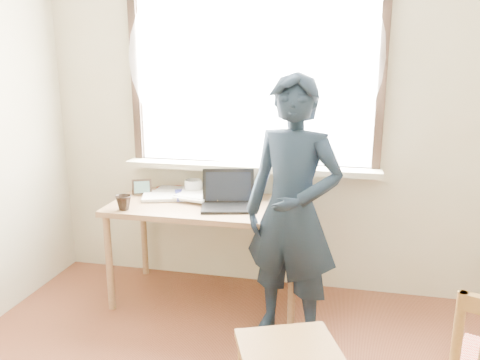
% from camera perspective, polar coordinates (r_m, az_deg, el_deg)
% --- Properties ---
extents(room_shell, '(3.52, 4.02, 2.61)m').
position_cam_1_polar(room_shell, '(1.61, -4.39, 13.02)').
color(room_shell, '#BEB799').
rests_on(room_shell, ground).
extents(desk, '(1.34, 0.67, 0.72)m').
position_cam_1_polar(desk, '(3.26, -3.89, -4.15)').
color(desk, olive).
rests_on(desk, ground).
extents(laptop, '(0.41, 0.36, 0.24)m').
position_cam_1_polar(laptop, '(3.16, -1.44, -2.26)').
color(laptop, black).
rests_on(laptop, desk).
extents(mug_white, '(0.19, 0.19, 0.11)m').
position_cam_1_polar(mug_white, '(3.48, -5.67, -0.85)').
color(mug_white, white).
rests_on(mug_white, desk).
extents(mug_dark, '(0.15, 0.15, 0.10)m').
position_cam_1_polar(mug_dark, '(3.19, -14.01, -2.70)').
color(mug_dark, black).
rests_on(mug_dark, desk).
extents(mouse, '(0.08, 0.06, 0.03)m').
position_cam_1_polar(mouse, '(3.05, 4.10, -3.72)').
color(mouse, black).
rests_on(mouse, desk).
extents(desk_clutter, '(0.70, 0.52, 0.05)m').
position_cam_1_polar(desk_clutter, '(3.44, -7.52, -1.61)').
color(desk_clutter, white).
rests_on(desk_clutter, desk).
extents(book_a, '(0.19, 0.26, 0.02)m').
position_cam_1_polar(book_a, '(3.57, -10.29, -1.28)').
color(book_a, white).
rests_on(book_a, desk).
extents(book_b, '(0.29, 0.32, 0.02)m').
position_cam_1_polar(book_b, '(3.38, 5.04, -2.05)').
color(book_b, white).
rests_on(book_b, desk).
extents(picture_frame, '(0.13, 0.07, 0.11)m').
position_cam_1_polar(picture_frame, '(3.50, -11.86, -0.97)').
color(picture_frame, black).
rests_on(picture_frame, desk).
extents(person, '(0.68, 0.54, 1.62)m').
position_cam_1_polar(person, '(2.77, 6.41, -4.01)').
color(person, black).
rests_on(person, ground).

